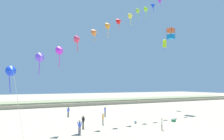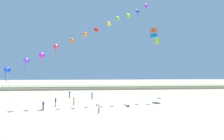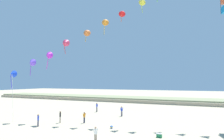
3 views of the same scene
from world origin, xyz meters
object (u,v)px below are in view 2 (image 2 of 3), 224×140
person_mid_center (99,107)px  large_kite_mid_trail (154,33)px  person_near_right (70,94)px  person_far_right (43,105)px  person_near_left (74,100)px  beach_ball (97,105)px  large_kite_low_lead (157,41)px  person_far_center (56,102)px  person_far_left (92,95)px  beach_cooler (128,106)px

person_mid_center → large_kite_mid_trail: large_kite_mid_trail is taller
person_near_right → person_far_right: 13.25m
person_near_left → beach_ball: person_near_left is taller
large_kite_low_lead → large_kite_mid_trail: (-3.01, -5.51, 1.00)m
large_kite_low_lead → person_far_center: bearing=-152.2°
person_far_center → beach_ball: person_far_center is taller
person_near_right → person_far_right: (-1.96, -13.10, -0.06)m
beach_ball → person_far_right: bearing=-163.6°
person_near_left → person_mid_center: person_near_left is taller
person_near_left → person_far_left: (3.34, 6.68, 0.08)m
person_near_right → large_kite_low_lead: 29.39m
person_far_center → large_kite_low_lead: bearing=27.8°
person_far_left → beach_ball: size_ratio=4.69×
person_mid_center → person_far_right: bearing=165.6°
person_far_center → beach_ball: bearing=-0.3°
person_far_left → beach_cooler: (7.35, -9.28, -0.77)m
person_near_left → large_kite_low_lead: (22.39, 12.39, 15.10)m
person_near_right → beach_cooler: (13.36, -11.77, -0.78)m
large_kite_mid_trail → beach_cooler: large_kite_mid_trail is taller
person_far_right → beach_ball: size_ratio=4.48×
large_kite_mid_trail → beach_ball: (-14.70, -8.07, -16.82)m
person_near_left → beach_cooler: bearing=-13.7°
person_near_left → person_near_right: bearing=106.2°
person_near_right → person_mid_center: 17.46m
person_near_right → beach_cooler: person_near_right is taller
beach_cooler → person_mid_center: bearing=-145.3°
person_near_left → beach_ball: (4.68, -1.19, -0.72)m
person_far_right → person_far_center: bearing=64.2°
person_far_center → large_kite_mid_trail: bearing=19.5°
person_mid_center → person_far_center: 9.96m
person_far_center → beach_cooler: person_far_center is taller
person_near_right → person_far_right: bearing=-98.5°
large_kite_low_lead → beach_cooler: 24.71m
person_far_left → large_kite_mid_trail: 22.67m
large_kite_mid_trail → beach_ball: large_kite_mid_trail is taller
person_near_left → person_near_right: 9.55m
person_near_left → large_kite_low_lead: large_kite_low_lead is taller
beach_cooler → person_near_right: bearing=138.6°
beach_cooler → beach_ball: 6.17m
person_mid_center → large_kite_low_lead: size_ratio=0.60×
person_near_left → beach_ball: bearing=-14.3°
person_far_center → beach_ball: (7.97, -0.04, -0.77)m
person_far_right → large_kite_mid_trail: size_ratio=0.68×
person_near_left → large_kite_mid_trail: size_ratio=0.65×
large_kite_low_lead → person_near_right: bearing=-172.7°
person_near_right → large_kite_mid_trail: size_ratio=0.72×
person_mid_center → person_far_right: person_far_right is taller
person_far_left → person_near_right: bearing=157.5°
person_far_left → large_kite_mid_trail: large_kite_mid_trail is taller
large_kite_low_lead → beach_cooler: size_ratio=4.31×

